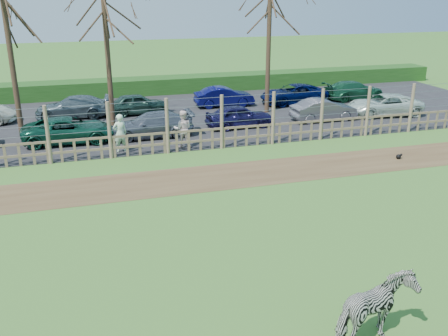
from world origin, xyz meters
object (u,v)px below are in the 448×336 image
object	(u,v)px
tree_left	(6,20)
car_3	(151,125)
car_5	(324,110)
tree_mid	(106,32)
visitor_a	(120,133)
tree_right	(269,21)
crow	(399,156)
car_12	(294,94)
car_13	(354,90)
car_11	(224,97)
car_2	(69,130)
visitor_b	(183,129)
car_10	(138,104)
car_9	(73,107)
car_6	(384,105)
zebra	(375,312)
car_4	(239,116)

from	to	relation	value
tree_left	car_3	bearing A→B (deg)	-16.34
car_5	car_3	bearing A→B (deg)	92.27
tree_mid	visitor_a	world-z (taller)	tree_mid
tree_right	crow	xyz separation A→B (m)	(2.44, -9.61, -5.13)
visitor_a	tree_mid	bearing A→B (deg)	-102.67
car_3	car_12	distance (m)	11.00
tree_mid	car_13	world-z (taller)	tree_mid
car_11	car_13	xyz separation A→B (m)	(8.75, -0.46, 0.00)
tree_left	car_11	world-z (taller)	tree_left
tree_mid	car_2	bearing A→B (deg)	-130.00
visitor_b	car_10	xyz separation A→B (m)	(-1.20, 7.02, -0.26)
car_9	car_2	bearing A→B (deg)	4.70
tree_right	car_6	size ratio (longest dim) A/B	1.70
car_3	car_5	world-z (taller)	same
car_2	car_5	size ratio (longest dim) A/B	1.19
tree_right	crow	distance (m)	11.16
zebra	visitor_b	distance (m)	14.40
car_2	car_9	bearing A→B (deg)	-1.17
car_13	tree_right	bearing A→B (deg)	99.98
visitor_b	tree_left	bearing A→B (deg)	-15.52
car_3	car_6	world-z (taller)	same
crow	car_5	bearing A→B (deg)	91.28
crow	car_13	bearing A→B (deg)	69.15
car_5	car_11	bearing A→B (deg)	40.15
visitor_b	car_9	distance (m)	8.73
car_2	tree_left	bearing A→B (deg)	55.45
car_4	tree_mid	bearing A→B (deg)	67.01
car_9	car_4	bearing A→B (deg)	67.92
car_11	car_13	size ratio (longest dim) A/B	0.88
zebra	car_3	xyz separation A→B (m)	(-2.13, 16.47, -0.15)
tree_left	car_2	xyz separation A→B (m)	(2.28, -1.64, -4.98)
car_11	tree_right	bearing A→B (deg)	-135.73
visitor_a	crow	size ratio (longest dim) A/B	6.04
tree_mid	car_11	bearing A→B (deg)	20.80
visitor_a	car_10	bearing A→B (deg)	-115.70
car_10	tree_left	bearing A→B (deg)	113.28
car_5	car_12	xyz separation A→B (m)	(0.17, 4.46, 0.00)
visitor_b	crow	xyz separation A→B (m)	(8.64, -4.20, -0.79)
car_12	car_13	distance (m)	4.29
car_3	car_13	bearing A→B (deg)	108.75
crow	car_2	world-z (taller)	car_2
visitor_a	car_12	bearing A→B (deg)	-161.24
car_4	car_12	xyz separation A→B (m)	(5.09, 4.50, 0.00)
tree_mid	car_3	bearing A→B (deg)	-59.31
car_10	car_12	bearing A→B (deg)	-93.22
car_2	car_9	size ratio (longest dim) A/B	1.04
car_2	car_12	bearing A→B (deg)	-69.35
visitor_a	car_6	xyz separation A→B (m)	(15.20, 2.66, -0.26)
car_6	car_4	bearing A→B (deg)	-82.32
visitor_a	car_9	xyz separation A→B (m)	(-2.00, 7.15, -0.26)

